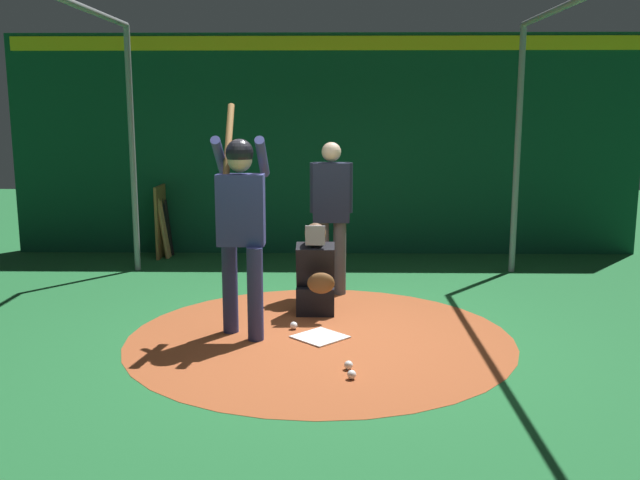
# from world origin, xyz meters

# --- Properties ---
(ground_plane) EXTENTS (25.29, 25.29, 0.00)m
(ground_plane) POSITION_xyz_m (0.00, 0.00, 0.00)
(ground_plane) COLOR #216633
(dirt_circle) EXTENTS (3.67, 3.67, 0.01)m
(dirt_circle) POSITION_xyz_m (0.00, 0.00, 0.00)
(dirt_circle) COLOR #9E4C28
(dirt_circle) RESTS_ON ground
(home_plate) EXTENTS (0.59, 0.59, 0.01)m
(home_plate) POSITION_xyz_m (0.00, 0.00, 0.01)
(home_plate) COLOR white
(home_plate) RESTS_ON dirt_circle
(batter) EXTENTS (0.68, 0.49, 2.20)m
(batter) POSITION_xyz_m (-0.06, -0.74, 1.16)
(batter) COLOR navy
(batter) RESTS_ON ground
(catcher) EXTENTS (0.58, 0.40, 0.98)m
(catcher) POSITION_xyz_m (-0.82, -0.06, 0.39)
(catcher) COLOR black
(catcher) RESTS_ON ground
(umpire) EXTENTS (0.22, 0.49, 1.78)m
(umpire) POSITION_xyz_m (-1.64, 0.10, 1.00)
(umpire) COLOR #4C4C51
(umpire) RESTS_ON ground
(back_wall) EXTENTS (0.22, 9.29, 3.23)m
(back_wall) POSITION_xyz_m (-4.14, 0.00, 1.63)
(back_wall) COLOR #0F472D
(back_wall) RESTS_ON ground
(cage_frame) EXTENTS (5.83, 5.13, 3.24)m
(cage_frame) POSITION_xyz_m (0.00, 0.00, 2.25)
(cage_frame) COLOR gray
(cage_frame) RESTS_ON ground
(bat_rack) EXTENTS (0.82, 0.21, 1.05)m
(bat_rack) POSITION_xyz_m (-3.89, -2.38, 0.49)
(bat_rack) COLOR olive
(bat_rack) RESTS_ON ground
(baseball_0) EXTENTS (0.07, 0.07, 0.07)m
(baseball_0) POSITION_xyz_m (1.05, 0.27, 0.04)
(baseball_0) COLOR white
(baseball_0) RESTS_ON dirt_circle
(baseball_1) EXTENTS (0.07, 0.07, 0.07)m
(baseball_1) POSITION_xyz_m (0.83, 0.25, 0.04)
(baseball_1) COLOR white
(baseball_1) RESTS_ON dirt_circle
(baseball_2) EXTENTS (0.07, 0.07, 0.07)m
(baseball_2) POSITION_xyz_m (-0.26, -0.26, 0.04)
(baseball_2) COLOR white
(baseball_2) RESTS_ON dirt_circle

